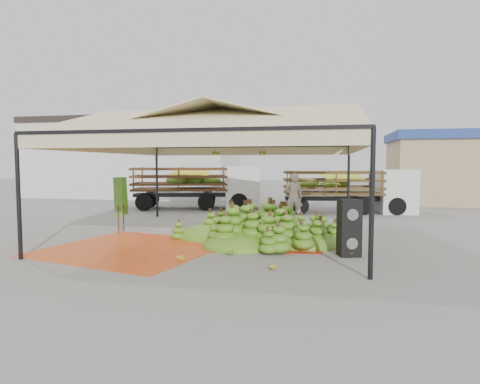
% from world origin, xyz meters
% --- Properties ---
extents(ground, '(90.00, 90.00, 0.00)m').
position_xyz_m(ground, '(0.00, 0.00, 0.00)').
color(ground, slate).
rests_on(ground, ground).
extents(canopy_tent, '(8.10, 8.10, 4.00)m').
position_xyz_m(canopy_tent, '(0.00, 0.00, 3.30)').
color(canopy_tent, black).
rests_on(canopy_tent, ground).
extents(building_white, '(14.30, 6.30, 5.40)m').
position_xyz_m(building_white, '(-10.00, 14.00, 2.71)').
color(building_white, silver).
rests_on(building_white, ground).
extents(building_tan, '(6.30, 5.30, 4.10)m').
position_xyz_m(building_tan, '(10.00, 13.00, 2.07)').
color(building_tan, tan).
rests_on(building_tan, ground).
extents(tarp_left, '(5.08, 4.93, 0.01)m').
position_xyz_m(tarp_left, '(-1.96, -2.31, 0.01)').
color(tarp_left, '#ED4A16').
rests_on(tarp_left, ground).
extents(tarp_right, '(4.30, 4.46, 0.01)m').
position_xyz_m(tarp_right, '(0.94, -0.27, 0.01)').
color(tarp_right, '#C63D12').
rests_on(tarp_right, ground).
extents(banana_heap, '(5.73, 4.92, 1.12)m').
position_xyz_m(banana_heap, '(1.21, -0.56, 0.56)').
color(banana_heap, '#497E1A').
rests_on(banana_heap, ground).
extents(hand_yellow_a, '(0.46, 0.40, 0.18)m').
position_xyz_m(hand_yellow_a, '(-0.28, -3.28, 0.09)').
color(hand_yellow_a, gold).
rests_on(hand_yellow_a, ground).
extents(hand_yellow_b, '(0.43, 0.37, 0.17)m').
position_xyz_m(hand_yellow_b, '(1.94, -3.70, 0.09)').
color(hand_yellow_b, gold).
rests_on(hand_yellow_b, ground).
extents(hand_red_a, '(0.44, 0.38, 0.19)m').
position_xyz_m(hand_red_a, '(1.54, -1.97, 0.09)').
color(hand_red_a, '#5F1A15').
rests_on(hand_red_a, ground).
extents(hand_red_b, '(0.41, 0.34, 0.19)m').
position_xyz_m(hand_red_b, '(3.70, -2.07, 0.09)').
color(hand_red_b, '#551A13').
rests_on(hand_red_b, ground).
extents(hand_green, '(0.39, 0.32, 0.18)m').
position_xyz_m(hand_green, '(0.72, -2.51, 0.09)').
color(hand_green, '#397819').
rests_on(hand_green, ground).
extents(hanging_bunches, '(1.74, 0.24, 0.20)m').
position_xyz_m(hanging_bunches, '(0.41, 0.33, 2.62)').
color(hanging_bunches, '#4D6F17').
rests_on(hanging_bunches, ground).
extents(speaker_stack, '(0.61, 0.57, 1.41)m').
position_xyz_m(speaker_stack, '(3.70, -1.99, 0.70)').
color(speaker_stack, black).
rests_on(speaker_stack, ground).
extents(banana_leaves, '(0.96, 1.36, 3.70)m').
position_xyz_m(banana_leaves, '(-3.70, 0.16, 0.00)').
color(banana_leaves, '#3C7C21').
rests_on(banana_leaves, ground).
extents(vendor, '(0.76, 0.57, 1.91)m').
position_xyz_m(vendor, '(1.90, 3.90, 0.96)').
color(vendor, gray).
rests_on(vendor, ground).
extents(truck_left, '(6.66, 3.68, 2.17)m').
position_xyz_m(truck_left, '(-3.07, 7.50, 1.34)').
color(truck_left, '#4A2618').
rests_on(truck_left, ground).
extents(truck_right, '(6.12, 2.93, 2.02)m').
position_xyz_m(truck_right, '(4.40, 7.28, 1.24)').
color(truck_right, '#4E391A').
rests_on(truck_right, ground).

